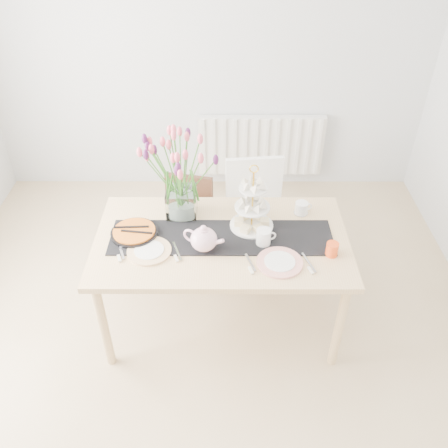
{
  "coord_description": "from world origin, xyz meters",
  "views": [
    {
      "loc": [
        0.15,
        -1.88,
        2.65
      ],
      "look_at": [
        0.15,
        0.37,
        0.9
      ],
      "focal_mm": 38.0,
      "sensor_mm": 36.0,
      "label": 1
    }
  ],
  "objects_px": {
    "chair_brown": "(187,217)",
    "mug_orange": "(332,249)",
    "radiator": "(261,145)",
    "dining_table": "(222,247)",
    "teapot": "(204,239)",
    "plate_right": "(280,262)",
    "chair_white": "(256,208)",
    "plate_left": "(149,251)",
    "cream_jug": "(301,208)",
    "mug_white": "(263,237)",
    "tulip_vase": "(179,164)",
    "cake_stand": "(252,212)",
    "tart_tin": "(134,233)"
  },
  "relations": [
    {
      "from": "chair_brown",
      "to": "mug_orange",
      "type": "bearing_deg",
      "value": -28.69
    },
    {
      "from": "radiator",
      "to": "dining_table",
      "type": "relative_size",
      "value": 0.75
    },
    {
      "from": "teapot",
      "to": "mug_orange",
      "type": "bearing_deg",
      "value": 20.65
    },
    {
      "from": "plate_right",
      "to": "chair_white",
      "type": "bearing_deg",
      "value": 95.57
    },
    {
      "from": "plate_left",
      "to": "plate_right",
      "type": "height_order",
      "value": "same"
    },
    {
      "from": "dining_table",
      "to": "cream_jug",
      "type": "bearing_deg",
      "value": 26.0
    },
    {
      "from": "radiator",
      "to": "mug_white",
      "type": "distance_m",
      "value": 1.87
    },
    {
      "from": "radiator",
      "to": "tulip_vase",
      "type": "relative_size",
      "value": 1.69
    },
    {
      "from": "chair_brown",
      "to": "mug_orange",
      "type": "distance_m",
      "value": 1.29
    },
    {
      "from": "chair_brown",
      "to": "tulip_vase",
      "type": "height_order",
      "value": "tulip_vase"
    },
    {
      "from": "radiator",
      "to": "chair_brown",
      "type": "distance_m",
      "value": 1.3
    },
    {
      "from": "dining_table",
      "to": "cake_stand",
      "type": "height_order",
      "value": "cake_stand"
    },
    {
      "from": "cream_jug",
      "to": "tart_tin",
      "type": "distance_m",
      "value": 1.11
    },
    {
      "from": "chair_brown",
      "to": "teapot",
      "type": "relative_size",
      "value": 2.88
    },
    {
      "from": "dining_table",
      "to": "mug_white",
      "type": "xyz_separation_m",
      "value": [
        0.26,
        -0.06,
        0.13
      ]
    },
    {
      "from": "cake_stand",
      "to": "radiator",
      "type": "bearing_deg",
      "value": 84.04
    },
    {
      "from": "dining_table",
      "to": "cream_jug",
      "type": "relative_size",
      "value": 18.53
    },
    {
      "from": "mug_white",
      "to": "chair_brown",
      "type": "bearing_deg",
      "value": 114.2
    },
    {
      "from": "chair_white",
      "to": "teapot",
      "type": "bearing_deg",
      "value": -121.59
    },
    {
      "from": "cream_jug",
      "to": "tart_tin",
      "type": "height_order",
      "value": "cream_jug"
    },
    {
      "from": "radiator",
      "to": "dining_table",
      "type": "bearing_deg",
      "value": -101.71
    },
    {
      "from": "tart_tin",
      "to": "plate_left",
      "type": "distance_m",
      "value": 0.2
    },
    {
      "from": "cake_stand",
      "to": "tulip_vase",
      "type": "bearing_deg",
      "value": 163.94
    },
    {
      "from": "plate_left",
      "to": "tulip_vase",
      "type": "bearing_deg",
      "value": 65.26
    },
    {
      "from": "dining_table",
      "to": "plate_right",
      "type": "xyz_separation_m",
      "value": [
        0.34,
        -0.24,
        0.08
      ]
    },
    {
      "from": "chair_brown",
      "to": "chair_white",
      "type": "xyz_separation_m",
      "value": [
        0.53,
        0.01,
        0.09
      ]
    },
    {
      "from": "tulip_vase",
      "to": "teapot",
      "type": "xyz_separation_m",
      "value": [
        0.16,
        -0.36,
        -0.31
      ]
    },
    {
      "from": "dining_table",
      "to": "chair_brown",
      "type": "height_order",
      "value": "same"
    },
    {
      "from": "tulip_vase",
      "to": "teapot",
      "type": "relative_size",
      "value": 2.72
    },
    {
      "from": "chair_brown",
      "to": "dining_table",
      "type": "bearing_deg",
      "value": -54.96
    },
    {
      "from": "chair_white",
      "to": "mug_orange",
      "type": "height_order",
      "value": "chair_white"
    },
    {
      "from": "cream_jug",
      "to": "tart_tin",
      "type": "relative_size",
      "value": 0.29
    },
    {
      "from": "teapot",
      "to": "plate_right",
      "type": "xyz_separation_m",
      "value": [
        0.45,
        -0.12,
        -0.07
      ]
    },
    {
      "from": "teapot",
      "to": "plate_left",
      "type": "relative_size",
      "value": 0.96
    },
    {
      "from": "radiator",
      "to": "chair_white",
      "type": "relative_size",
      "value": 1.36
    },
    {
      "from": "dining_table",
      "to": "teapot",
      "type": "distance_m",
      "value": 0.22
    },
    {
      "from": "cake_stand",
      "to": "chair_white",
      "type": "bearing_deg",
      "value": 83.2
    },
    {
      "from": "radiator",
      "to": "tulip_vase",
      "type": "distance_m",
      "value": 1.79
    },
    {
      "from": "teapot",
      "to": "plate_right",
      "type": "height_order",
      "value": "teapot"
    },
    {
      "from": "cake_stand",
      "to": "teapot",
      "type": "xyz_separation_m",
      "value": [
        -0.3,
        -0.23,
        -0.04
      ]
    },
    {
      "from": "chair_white",
      "to": "cream_jug",
      "type": "bearing_deg",
      "value": -61.26
    },
    {
      "from": "cream_jug",
      "to": "mug_orange",
      "type": "relative_size",
      "value": 0.98
    },
    {
      "from": "tulip_vase",
      "to": "cream_jug",
      "type": "relative_size",
      "value": 8.2
    },
    {
      "from": "tart_tin",
      "to": "mug_orange",
      "type": "distance_m",
      "value": 1.23
    },
    {
      "from": "plate_left",
      "to": "plate_right",
      "type": "distance_m",
      "value": 0.79
    },
    {
      "from": "tart_tin",
      "to": "plate_right",
      "type": "distance_m",
      "value": 0.94
    },
    {
      "from": "dining_table",
      "to": "cake_stand",
      "type": "distance_m",
      "value": 0.3
    },
    {
      "from": "mug_white",
      "to": "mug_orange",
      "type": "relative_size",
      "value": 1.23
    },
    {
      "from": "dining_table",
      "to": "cream_jug",
      "type": "height_order",
      "value": "cream_jug"
    },
    {
      "from": "cake_stand",
      "to": "plate_right",
      "type": "relative_size",
      "value": 1.49
    }
  ]
}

